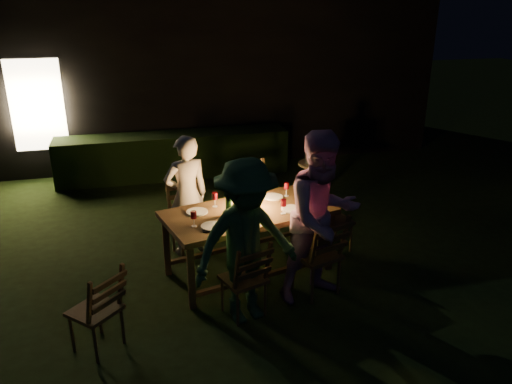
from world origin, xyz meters
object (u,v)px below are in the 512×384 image
object	(u,v)px
chair_end	(333,230)
bottle_bucket_b	(317,152)
chair_near_left	(244,291)
person_opp_right	(322,217)
side_table	(314,168)
chair_spare	(98,324)
bottle_table	(229,203)
chair_near_right	(317,268)
chair_far_left	(190,233)
chair_far_right	(258,215)
dining_table	(249,216)
person_opp_left	(246,243)
bottle_bucket_a	(313,154)
lantern	(250,195)
ice_bucket	(314,156)
person_house_side	(187,196)

from	to	relation	value
chair_end	bottle_bucket_b	world-z (taller)	bottle_bucket_b
chair_near_left	person_opp_right	distance (m)	1.12
person_opp_right	side_table	bearing A→B (deg)	57.18
chair_near_left	side_table	distance (m)	3.29
chair_spare	bottle_table	distance (m)	1.88
chair_near_right	chair_far_left	distance (m)	1.79
bottle_table	chair_far_right	bearing A→B (deg)	57.53
chair_far_left	chair_far_right	distance (m)	1.00
dining_table	chair_near_right	xyz separation A→B (m)	(0.62, -0.64, -0.42)
person_opp_left	bottle_bucket_b	size ratio (longest dim) A/B	5.35
chair_end	person_opp_right	bearing A→B (deg)	-41.12
bottle_table	side_table	size ratio (longest dim) A/B	0.41
person_opp_right	person_opp_left	bearing A→B (deg)	-180.00
bottle_table	side_table	bearing A→B (deg)	47.61
chair_near_left	chair_far_right	distance (m)	1.84
dining_table	bottle_bucket_b	size ratio (longest dim) A/B	6.56
bottle_bucket_a	bottle_bucket_b	size ratio (longest dim) A/B	1.00
chair_end	chair_spare	distance (m)	3.18
lantern	bottle_table	world-z (taller)	lantern
chair_near_right	person_opp_right	distance (m)	0.63
chair_spare	bottle_bucket_b	bearing A→B (deg)	-1.93
chair_far_right	chair_spare	size ratio (longest dim) A/B	1.20
chair_spare	ice_bucket	world-z (taller)	chair_spare
dining_table	chair_far_right	size ratio (longest dim) A/B	1.94
dining_table	person_opp_left	bearing A→B (deg)	-118.76
lantern	side_table	world-z (taller)	lantern
chair_near_left	ice_bucket	distance (m)	3.31
chair_near_left	bottle_bucket_a	world-z (taller)	bottle_bucket_a
chair_near_right	bottle_bucket_b	bearing A→B (deg)	51.82
bottle_table	person_opp_right	bearing A→B (deg)	-36.03
chair_far_left	chair_far_right	xyz separation A→B (m)	(0.97, 0.24, 0.04)
lantern	chair_end	bearing A→B (deg)	11.10
person_house_side	lantern	distance (m)	0.94
person_house_side	person_opp_left	distance (m)	1.64
bottle_table	bottle_bucket_a	bearing A→B (deg)	47.84
person_house_side	bottle_bucket_a	world-z (taller)	person_house_side
side_table	ice_bucket	xyz separation A→B (m)	(0.00, 0.00, 0.19)
chair_near_left	bottle_table	xyz separation A→B (m)	(0.01, 0.79, 0.67)
bottle_table	ice_bucket	size ratio (longest dim) A/B	0.93
chair_spare	chair_far_left	bearing A→B (deg)	13.29
chair_far_left	person_opp_left	xyz separation A→B (m)	(0.37, -1.55, 0.57)
chair_near_left	bottle_table	distance (m)	1.04
person_opp_right	person_opp_left	size ratio (longest dim) A/B	1.09
chair_spare	person_opp_right	world-z (taller)	person_opp_right
chair_spare	person_opp_right	distance (m)	2.44
chair_near_left	side_table	size ratio (longest dim) A/B	1.34
person_house_side	side_table	xyz separation A→B (m)	(2.16, 1.20, -0.18)
person_house_side	chair_end	bearing A→B (deg)	154.02
bottle_bucket_b	dining_table	bearing A→B (deg)	-129.39
bottle_table	chair_spare	bearing A→B (deg)	-145.94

